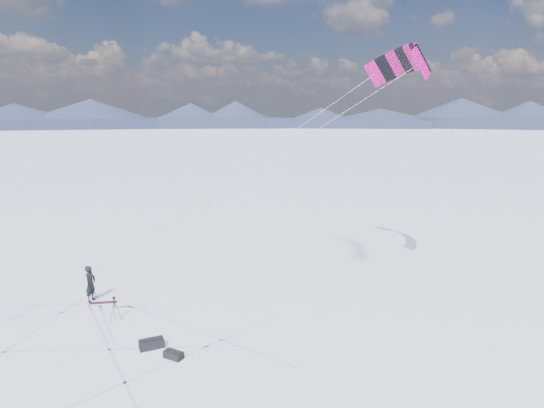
{
  "coord_description": "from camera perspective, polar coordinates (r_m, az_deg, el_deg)",
  "views": [
    {
      "loc": [
        5.43,
        -19.53,
        9.3
      ],
      "look_at": [
        8.12,
        3.42,
        4.77
      ],
      "focal_mm": 30.0,
      "sensor_mm": 36.0,
      "label": 1
    }
  ],
  "objects": [
    {
      "name": "tripod",
      "position": [
        22.54,
        -19.17,
        -11.89
      ],
      "size": [
        0.54,
        0.59,
        1.14
      ],
      "rotation": [
        0.0,
        0.0,
        -0.11
      ],
      "color": "black",
      "rests_on": "ground"
    },
    {
      "name": "ground",
      "position": [
        22.3,
        -20.79,
        -14.32
      ],
      "size": [
        1800.0,
        1800.0,
        0.0
      ],
      "primitive_type": "plane",
      "color": "white"
    },
    {
      "name": "snowboard",
      "position": [
        24.91,
        -20.43,
        -11.52
      ],
      "size": [
        1.35,
        0.32,
        0.04
      ],
      "primitive_type": "cube",
      "rotation": [
        0.0,
        0.0,
        0.05
      ],
      "color": "maroon",
      "rests_on": "ground"
    },
    {
      "name": "power_kite",
      "position": [
        25.21,
        16.11,
        16.53
      ],
      "size": [
        17.29,
        6.22,
        11.51
      ],
      "color": "#C80669",
      "rests_on": "ground"
    },
    {
      "name": "snowkiter",
      "position": [
        25.36,
        -21.67,
        -11.24
      ],
      "size": [
        0.62,
        0.78,
        1.87
      ],
      "primitive_type": "imported",
      "rotation": [
        0.0,
        0.0,
        1.29
      ],
      "color": "black",
      "rests_on": "ground"
    },
    {
      "name": "gear_bag_b",
      "position": [
        18.98,
        -12.26,
        -17.99
      ],
      "size": [
        0.85,
        0.75,
        0.35
      ],
      "rotation": [
        0.0,
        0.0,
        -0.61
      ],
      "color": "black",
      "rests_on": "ground"
    },
    {
      "name": "gear_bag_a",
      "position": [
        19.88,
        -14.89,
        -16.57
      ],
      "size": [
        1.07,
        0.73,
        0.44
      ],
      "rotation": [
        0.0,
        0.0,
        0.31
      ],
      "color": "black",
      "rests_on": "ground"
    },
    {
      "name": "horizon_hills",
      "position": [
        20.95,
        -21.54,
        -4.32
      ],
      "size": [
        704.0,
        704.0,
        9.46
      ],
      "color": "black",
      "rests_on": "ground"
    },
    {
      "name": "snow_tracks",
      "position": [
        21.82,
        -22.74,
        -15.04
      ],
      "size": [
        17.62,
        14.39,
        0.01
      ],
      "color": "#A7B9D3",
      "rests_on": "ground"
    }
  ]
}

